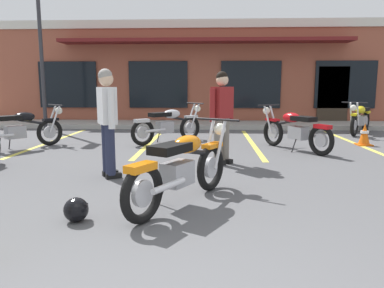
% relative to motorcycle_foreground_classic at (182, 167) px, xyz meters
% --- Properties ---
extents(ground_plane, '(80.00, 80.00, 0.00)m').
position_rel_motorcycle_foreground_classic_xyz_m(ground_plane, '(0.10, 0.92, -0.46)').
color(ground_plane, '#515154').
extents(sidewalk_kerb, '(22.00, 1.80, 0.14)m').
position_rel_motorcycle_foreground_classic_xyz_m(sidewalk_kerb, '(0.10, 8.50, -0.39)').
color(sidewalk_kerb, '#A8A59E').
rests_on(sidewalk_kerb, ground_plane).
extents(brick_storefront_building, '(16.99, 7.01, 3.77)m').
position_rel_motorcycle_foreground_classic_xyz_m(brick_storefront_building, '(0.11, 12.47, 1.43)').
color(brick_storefront_building, brown).
rests_on(brick_storefront_building, ground_plane).
extents(painted_stall_lines, '(7.77, 4.80, 0.01)m').
position_rel_motorcycle_foreground_classic_xyz_m(painted_stall_lines, '(0.10, 4.90, -0.46)').
color(painted_stall_lines, '#DBCC4C').
rests_on(painted_stall_lines, ground_plane).
extents(motorcycle_foreground_classic, '(1.29, 1.90, 0.98)m').
position_rel_motorcycle_foreground_classic_xyz_m(motorcycle_foreground_classic, '(0.00, 0.00, 0.00)').
color(motorcycle_foreground_classic, black).
rests_on(motorcycle_foreground_classic, ground_plane).
extents(motorcycle_red_sportbike, '(1.36, 1.86, 0.98)m').
position_rel_motorcycle_foreground_classic_xyz_m(motorcycle_red_sportbike, '(2.20, 3.86, 0.00)').
color(motorcycle_red_sportbike, black).
rests_on(motorcycle_red_sportbike, ground_plane).
extents(motorcycle_black_cruiser, '(1.71, 1.59, 0.98)m').
position_rel_motorcycle_foreground_classic_xyz_m(motorcycle_black_cruiser, '(-0.72, 4.80, 0.00)').
color(motorcycle_black_cruiser, black).
rests_on(motorcycle_black_cruiser, ground_plane).
extents(motorcycle_silver_naked, '(1.41, 1.84, 0.98)m').
position_rel_motorcycle_foreground_classic_xyz_m(motorcycle_silver_naked, '(4.77, 6.77, 0.00)').
color(motorcycle_silver_naked, black).
rests_on(motorcycle_silver_naked, ground_plane).
extents(motorcycle_blue_standard, '(1.52, 1.76, 0.98)m').
position_rel_motorcycle_foreground_classic_xyz_m(motorcycle_blue_standard, '(-3.93, 3.69, 0.00)').
color(motorcycle_blue_standard, black).
rests_on(motorcycle_blue_standard, ground_plane).
extents(person_in_shorts_foreground, '(0.41, 0.57, 1.68)m').
position_rel_motorcycle_foreground_classic_xyz_m(person_in_shorts_foreground, '(-1.24, 1.26, 0.49)').
color(person_in_shorts_foreground, black).
rests_on(person_in_shorts_foreground, ground_plane).
extents(person_by_back_row, '(0.48, 0.51, 1.68)m').
position_rel_motorcycle_foreground_classic_xyz_m(person_by_back_row, '(0.54, 2.37, 0.49)').
color(person_by_back_row, black).
rests_on(person_by_back_row, ground_plane).
extents(helmet_on_pavement, '(0.26, 0.26, 0.26)m').
position_rel_motorcycle_foreground_classic_xyz_m(helmet_on_pavement, '(-1.08, -0.64, -0.33)').
color(helmet_on_pavement, black).
rests_on(helmet_on_pavement, ground_plane).
extents(traffic_cone, '(0.34, 0.34, 0.53)m').
position_rel_motorcycle_foreground_classic_xyz_m(traffic_cone, '(4.03, 4.63, -0.20)').
color(traffic_cone, orange).
rests_on(traffic_cone, ground_plane).
extents(parking_lot_lamp_post, '(0.24, 0.76, 4.81)m').
position_rel_motorcycle_foreground_classic_xyz_m(parking_lot_lamp_post, '(-5.02, 7.29, 2.67)').
color(parking_lot_lamp_post, '#2D2D33').
rests_on(parking_lot_lamp_post, ground_plane).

